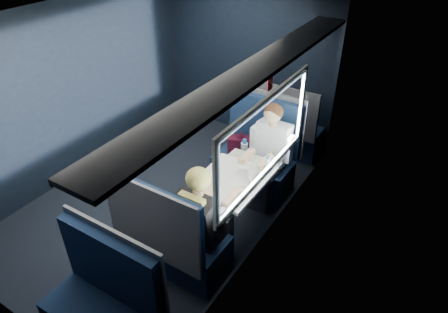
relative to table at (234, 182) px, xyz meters
The scene contains 13 objects.
ground 1.23m from the table, behind, with size 2.80×4.20×0.01m, color black.
room_shell 1.30m from the table, behind, with size 3.00×4.40×2.40m.
table is the anchor object (origin of this frame).
seat_bay_near 0.93m from the table, 102.30° to the left, with size 1.04×0.62×1.26m.
seat_bay_far 0.93m from the table, 101.78° to the right, with size 1.04×0.62×1.26m.
seat_row_front 1.82m from the table, 95.80° to the left, with size 1.04×0.51×1.16m.
seat_row_back 1.82m from the table, 95.80° to the right, with size 1.04×0.51×1.16m.
man 0.70m from the table, 84.48° to the left, with size 0.53×0.56×1.32m.
woman 0.71m from the table, 84.55° to the right, with size 0.53×0.56×1.32m.
papers 0.13m from the table, 120.11° to the right, with size 0.57×0.83×0.01m, color white.
laptop 0.21m from the table, ahead, with size 0.27×0.33×0.22m.
bottle_small 0.41m from the table, 45.74° to the left, with size 0.06×0.06×0.21m.
cup 0.54m from the table, 55.42° to the left, with size 0.07×0.07×0.09m, color white.
Camera 1 is at (2.78, -3.03, 3.30)m, focal length 32.00 mm.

